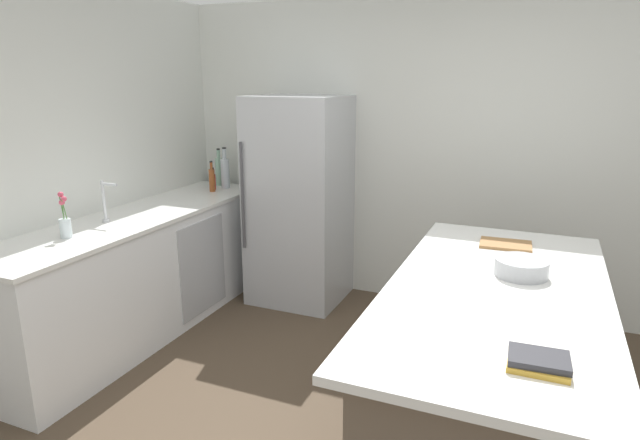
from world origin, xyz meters
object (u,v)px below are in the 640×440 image
object	(u,v)px
mixing_bowl	(521,268)
refrigerator	(299,201)
vinegar_bottle	(212,179)
flower_vase	(65,223)
soda_bottle	(225,172)
hot_sauce_bottle	(213,181)
gin_bottle	(219,171)
cookbook_stack	(539,361)
kitchen_island	(490,370)
sink_faucet	(105,201)
cutting_board	(506,244)

from	to	relation	value
mixing_bowl	refrigerator	bearing A→B (deg)	146.11
vinegar_bottle	mixing_bowl	bearing A→B (deg)	-22.98
flower_vase	soda_bottle	xyz separation A→B (m)	(0.08, 1.77, 0.05)
hot_sauce_bottle	gin_bottle	bearing A→B (deg)	107.19
cookbook_stack	flower_vase	bearing A→B (deg)	169.87
kitchen_island	flower_vase	xyz separation A→B (m)	(-2.66, -0.22, 0.57)
sink_faucet	hot_sauce_bottle	xyz separation A→B (m)	(0.06, 1.26, -0.08)
hot_sauce_bottle	cutting_board	world-z (taller)	hot_sauce_bottle
gin_bottle	soda_bottle	bearing A→B (deg)	-35.62
soda_bottle	cutting_board	world-z (taller)	soda_bottle
sink_faucet	cookbook_stack	bearing A→B (deg)	-17.42
cutting_board	kitchen_island	bearing A→B (deg)	-88.55
hot_sauce_bottle	cutting_board	distance (m)	2.72
refrigerator	gin_bottle	size ratio (longest dim) A/B	5.12
flower_vase	cookbook_stack	world-z (taller)	flower_vase
refrigerator	soda_bottle	xyz separation A→B (m)	(-0.79, 0.07, 0.19)
gin_bottle	cutting_board	xyz separation A→B (m)	(2.69, -0.91, -0.14)
cookbook_stack	cutting_board	world-z (taller)	cookbook_stack
sink_faucet	gin_bottle	size ratio (longest dim) A/B	0.85
vinegar_bottle	kitchen_island	bearing A→B (deg)	-27.62
kitchen_island	sink_faucet	distance (m)	2.78
hot_sauce_bottle	mixing_bowl	distance (m)	3.00
hot_sauce_bottle	vinegar_bottle	xyz separation A→B (m)	(0.04, -0.08, 0.03)
soda_bottle	mixing_bowl	world-z (taller)	soda_bottle
kitchen_island	cookbook_stack	xyz separation A→B (m)	(0.21, -0.74, 0.48)
kitchen_island	hot_sauce_bottle	world-z (taller)	hot_sauce_bottle
gin_bottle	hot_sauce_bottle	xyz separation A→B (m)	(0.06, -0.20, -0.06)
mixing_bowl	cutting_board	bearing A→B (deg)	102.63
refrigerator	soda_bottle	distance (m)	0.82
sink_faucet	gin_bottle	bearing A→B (deg)	90.23
cookbook_stack	mixing_bowl	distance (m)	0.96
sink_faucet	soda_bottle	xyz separation A→B (m)	(0.12, 1.37, -0.01)
cookbook_stack	hot_sauce_bottle	bearing A→B (deg)	142.66
gin_bottle	soda_bottle	xyz separation A→B (m)	(0.12, -0.09, 0.01)
flower_vase	soda_bottle	bearing A→B (deg)	87.56
hot_sauce_bottle	vinegar_bottle	size ratio (longest dim) A/B	0.73
refrigerator	cookbook_stack	world-z (taller)	refrigerator
flower_vase	hot_sauce_bottle	world-z (taller)	flower_vase
flower_vase	cookbook_stack	xyz separation A→B (m)	(2.87, -0.51, -0.08)
refrigerator	sink_faucet	world-z (taller)	refrigerator
sink_faucet	hot_sauce_bottle	bearing A→B (deg)	87.50
flower_vase	cookbook_stack	distance (m)	2.91
gin_bottle	cutting_board	distance (m)	2.84
flower_vase	hot_sauce_bottle	distance (m)	1.66
sink_faucet	mixing_bowl	distance (m)	2.80
flower_vase	vinegar_bottle	bearing A→B (deg)	88.09
refrigerator	cutting_board	world-z (taller)	refrigerator
refrigerator	mixing_bowl	bearing A→B (deg)	-33.89
sink_faucet	hot_sauce_bottle	world-z (taller)	sink_faucet
kitchen_island	cookbook_stack	bearing A→B (deg)	-74.30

